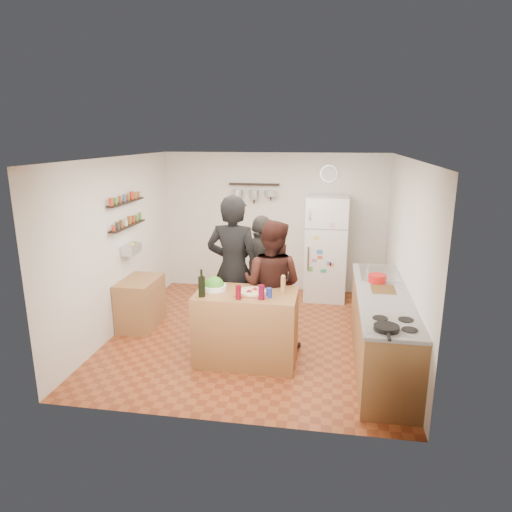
% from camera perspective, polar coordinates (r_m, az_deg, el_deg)
% --- Properties ---
extents(room_shell, '(4.20, 4.20, 4.20)m').
position_cam_1_polar(room_shell, '(6.64, 0.41, 1.46)').
color(room_shell, brown).
rests_on(room_shell, ground).
extents(prep_island, '(1.25, 0.72, 0.91)m').
position_cam_1_polar(prep_island, '(5.80, -1.20, -8.85)').
color(prep_island, olive).
rests_on(prep_island, floor).
extents(pizza_board, '(0.42, 0.34, 0.02)m').
position_cam_1_polar(pizza_board, '(5.60, -0.46, -4.63)').
color(pizza_board, brown).
rests_on(pizza_board, prep_island).
extents(pizza, '(0.34, 0.34, 0.02)m').
position_cam_1_polar(pizza, '(5.59, -0.46, -4.44)').
color(pizza, '#D0BF89').
rests_on(pizza, pizza_board).
extents(salad_bowl, '(0.31, 0.31, 0.06)m').
position_cam_1_polar(salad_bowl, '(5.76, -5.26, -3.91)').
color(salad_bowl, white).
rests_on(salad_bowl, prep_island).
extents(wine_bottle, '(0.08, 0.08, 0.25)m').
position_cam_1_polar(wine_bottle, '(5.50, -6.80, -3.81)').
color(wine_bottle, black).
rests_on(wine_bottle, prep_island).
extents(wine_glass_near, '(0.07, 0.07, 0.17)m').
position_cam_1_polar(wine_glass_near, '(5.39, -2.23, -4.59)').
color(wine_glass_near, '#5C0713').
rests_on(wine_glass_near, prep_island).
extents(wine_glass_far, '(0.07, 0.07, 0.18)m').
position_cam_1_polar(wine_glass_far, '(5.38, 0.68, -4.55)').
color(wine_glass_far, '#56071D').
rests_on(wine_glass_far, prep_island).
extents(pepper_mill, '(0.06, 0.06, 0.19)m').
position_cam_1_polar(pepper_mill, '(5.59, 3.41, -3.77)').
color(pepper_mill, '#A47745').
rests_on(pepper_mill, prep_island).
extents(salt_canister, '(0.07, 0.07, 0.12)m').
position_cam_1_polar(salt_canister, '(5.46, 1.64, -4.62)').
color(salt_canister, navy).
rests_on(salt_canister, prep_island).
extents(person_left, '(0.79, 0.56, 2.05)m').
position_cam_1_polar(person_left, '(6.20, -2.82, -1.70)').
color(person_left, black).
rests_on(person_left, floor).
extents(person_center, '(0.98, 0.85, 1.74)m').
position_cam_1_polar(person_center, '(6.05, 1.96, -3.61)').
color(person_center, black).
rests_on(person_center, floor).
extents(person_back, '(1.07, 0.85, 1.70)m').
position_cam_1_polar(person_back, '(6.60, 0.71, -2.22)').
color(person_back, '#2F2C2A').
rests_on(person_back, floor).
extents(counter_run, '(0.63, 2.63, 0.90)m').
position_cam_1_polar(counter_run, '(5.96, 15.47, -8.80)').
color(counter_run, '#9E7042').
rests_on(counter_run, floor).
extents(stove_top, '(0.60, 0.62, 0.02)m').
position_cam_1_polar(stove_top, '(4.92, 16.92, -8.27)').
color(stove_top, white).
rests_on(stove_top, counter_run).
extents(skillet, '(0.25, 0.25, 0.05)m').
position_cam_1_polar(skillet, '(4.74, 15.98, -8.63)').
color(skillet, black).
rests_on(skillet, stove_top).
extents(sink, '(0.50, 0.80, 0.03)m').
position_cam_1_polar(sink, '(6.60, 15.03, -2.15)').
color(sink, silver).
rests_on(sink, counter_run).
extents(cutting_board, '(0.30, 0.40, 0.02)m').
position_cam_1_polar(cutting_board, '(5.95, 15.62, -4.10)').
color(cutting_board, olive).
rests_on(cutting_board, counter_run).
extents(red_bowl, '(0.24, 0.24, 0.10)m').
position_cam_1_polar(red_bowl, '(6.20, 14.93, -2.71)').
color(red_bowl, red).
rests_on(red_bowl, counter_run).
extents(fridge, '(0.70, 0.68, 1.80)m').
position_cam_1_polar(fridge, '(7.97, 8.71, 0.97)').
color(fridge, white).
rests_on(fridge, floor).
extents(wall_clock, '(0.30, 0.03, 0.30)m').
position_cam_1_polar(wall_clock, '(8.10, 9.10, 10.15)').
color(wall_clock, silver).
rests_on(wall_clock, back_wall).
extents(spice_shelf_lower, '(0.12, 1.00, 0.02)m').
position_cam_1_polar(spice_shelf_lower, '(6.97, -15.74, 3.65)').
color(spice_shelf_lower, black).
rests_on(spice_shelf_lower, left_wall).
extents(spice_shelf_upper, '(0.12, 1.00, 0.02)m').
position_cam_1_polar(spice_shelf_upper, '(6.92, -15.94, 6.50)').
color(spice_shelf_upper, black).
rests_on(spice_shelf_upper, left_wall).
extents(produce_basket, '(0.18, 0.35, 0.14)m').
position_cam_1_polar(produce_basket, '(7.03, -15.32, 0.85)').
color(produce_basket, silver).
rests_on(produce_basket, left_wall).
extents(side_table, '(0.50, 0.80, 0.73)m').
position_cam_1_polar(side_table, '(7.06, -14.22, -5.69)').
color(side_table, '#AB7C47').
rests_on(side_table, floor).
extents(pot_rack, '(0.90, 0.04, 0.04)m').
position_cam_1_polar(pot_rack, '(8.15, -0.25, 8.95)').
color(pot_rack, black).
rests_on(pot_rack, back_wall).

